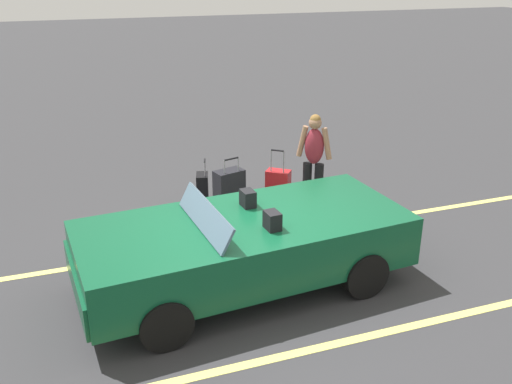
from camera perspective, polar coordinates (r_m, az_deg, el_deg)
name	(u,v)px	position (r m, az deg, el deg)	size (l,w,h in m)	color
ground_plane	(245,285)	(7.38, -1.13, -9.48)	(80.00, 80.00, 0.00)	#333335
lot_line_near	(219,244)	(8.39, -3.77, -5.36)	(18.00, 0.12, 0.01)	#EAE066
lot_line_mid	(289,355)	(6.24, 3.39, -16.24)	(18.00, 0.12, 0.01)	#EAE066
convertible_car	(229,248)	(7.02, -2.74, -5.74)	(4.26, 2.08, 1.24)	#0F4C2D
suitcase_large_black	(229,191)	(9.31, -2.75, 0.07)	(0.54, 0.40, 0.98)	black
suitcase_medium_bright	(278,187)	(9.63, 2.26, 0.48)	(0.46, 0.44, 1.01)	red
suitcase_small_carryon	(203,188)	(9.82, -5.47, 0.46)	(0.28, 0.38, 0.76)	black
traveler_person	(314,157)	(9.26, 5.91, 3.53)	(0.52, 0.46, 1.65)	black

